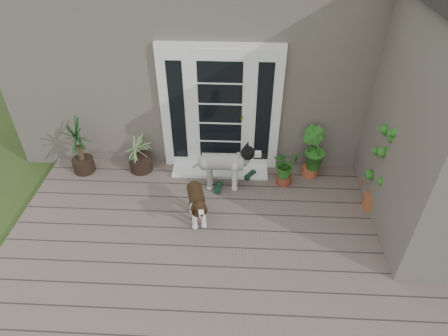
{
  "coord_description": "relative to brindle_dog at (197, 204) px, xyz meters",
  "views": [
    {
      "loc": [
        0.13,
        -2.78,
        4.2
      ],
      "look_at": [
        -0.1,
        1.75,
        0.7
      ],
      "focal_mm": 30.99,
      "sensor_mm": 36.0,
      "label": 1
    }
  ],
  "objects": [
    {
      "name": "deck",
      "position": [
        0.46,
        -0.84,
        -0.36
      ],
      "size": [
        6.2,
        4.6,
        0.12
      ],
      "primitive_type": "cube",
      "color": "#6B5B4C",
      "rests_on": "ground"
    },
    {
      "name": "spider_plant",
      "position": [
        -1.09,
        1.16,
        0.05
      ],
      "size": [
        0.84,
        0.84,
        0.69
      ],
      "primitive_type": null,
      "rotation": [
        0.0,
        0.0,
        -0.36
      ],
      "color": "#9DAE6B",
      "rests_on": "deck"
    },
    {
      "name": "house_main",
      "position": [
        0.46,
        3.41,
        1.13
      ],
      "size": [
        7.4,
        4.0,
        3.1
      ],
      "primitive_type": "cube",
      "color": "#665E54",
      "rests_on": "ground"
    },
    {
      "name": "clog_right",
      "position": [
        0.77,
        1.03,
        -0.26
      ],
      "size": [
        0.26,
        0.29,
        0.08
      ],
      "primitive_type": null,
      "rotation": [
        0.0,
        0.0,
        -0.64
      ],
      "color": "black",
      "rests_on": "deck"
    },
    {
      "name": "herb_b",
      "position": [
        1.77,
        1.16,
        0.04
      ],
      "size": [
        0.63,
        0.63,
        0.67
      ],
      "primitive_type": "imported",
      "rotation": [
        0.0,
        0.0,
        2.48
      ],
      "color": "#245919",
      "rests_on": "deck"
    },
    {
      "name": "door_unit",
      "position": [
        0.26,
        1.36,
        0.78
      ],
      "size": [
        1.9,
        0.14,
        2.15
      ],
      "primitive_type": "cube",
      "color": "white",
      "rests_on": "deck"
    },
    {
      "name": "sapling",
      "position": [
        2.63,
        0.4,
        0.52
      ],
      "size": [
        0.6,
        0.6,
        1.64
      ],
      "primitive_type": null,
      "rotation": [
        0.0,
        0.0,
        0.29
      ],
      "color": "#285819",
      "rests_on": "deck"
    },
    {
      "name": "door_step",
      "position": [
        0.26,
        1.16,
        -0.27
      ],
      "size": [
        1.6,
        0.4,
        0.05
      ],
      "primitive_type": "cube",
      "color": "white",
      "rests_on": "deck"
    },
    {
      "name": "clog_left",
      "position": [
        0.25,
        0.69,
        -0.26
      ],
      "size": [
        0.15,
        0.29,
        0.08
      ],
      "primitive_type": null,
      "rotation": [
        0.0,
        0.0,
        -0.08
      ],
      "color": "#16381F",
      "rests_on": "deck"
    },
    {
      "name": "yucca",
      "position": [
        -2.05,
        1.07,
        0.18
      ],
      "size": [
        0.82,
        0.82,
        0.96
      ],
      "primitive_type": null,
      "rotation": [
        0.0,
        0.0,
        -0.27
      ],
      "color": "#123411",
      "rests_on": "deck"
    },
    {
      "name": "herb_c",
      "position": [
        2.71,
        0.85,
        -0.05
      ],
      "size": [
        0.41,
        0.41,
        0.5
      ],
      "primitive_type": "imported",
      "rotation": [
        0.0,
        0.0,
        4.36
      ],
      "color": "#154B15",
      "rests_on": "deck"
    },
    {
      "name": "white_dog",
      "position": [
        0.33,
        0.77,
        0.06
      ],
      "size": [
        0.87,
        0.38,
        0.72
      ],
      "primitive_type": null,
      "rotation": [
        0.0,
        0.0,
        -1.56
      ],
      "color": "beige",
      "rests_on": "deck"
    },
    {
      "name": "herb_a",
      "position": [
        1.32,
        0.91,
        -0.04
      ],
      "size": [
        0.58,
        0.58,
        0.53
      ],
      "primitive_type": "imported",
      "rotation": [
        0.0,
        0.0,
        0.64
      ],
      "color": "#1E5117",
      "rests_on": "deck"
    },
    {
      "name": "brindle_dog",
      "position": [
        0.0,
        0.0,
        0.0
      ],
      "size": [
        0.48,
        0.77,
        0.6
      ],
      "primitive_type": null,
      "rotation": [
        0.0,
        0.0,
        3.39
      ],
      "color": "#342312",
      "rests_on": "deck"
    }
  ]
}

